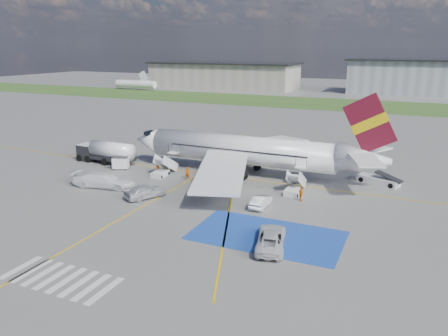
{
  "coord_description": "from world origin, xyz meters",
  "views": [
    {
      "loc": [
        21.82,
        -39.99,
        17.15
      ],
      "look_at": [
        1.84,
        4.29,
        3.5
      ],
      "focal_mm": 35.0,
      "sensor_mm": 36.0,
      "label": 1
    }
  ],
  "objects_px": {
    "fuel_tanker": "(106,154)",
    "belt_loader": "(379,181)",
    "van_white_b": "(104,178)",
    "gpu_cart": "(121,164)",
    "car_silver_a": "(145,191)",
    "van_white_a": "(271,236)",
    "airliner": "(251,151)",
    "car_silver_b": "(261,201)"
  },
  "relations": [
    {
      "from": "belt_loader",
      "to": "car_silver_b",
      "type": "distance_m",
      "value": 17.97
    },
    {
      "from": "car_silver_b",
      "to": "airliner",
      "type": "bearing_deg",
      "value": -63.71
    },
    {
      "from": "gpu_cart",
      "to": "van_white_b",
      "type": "xyz_separation_m",
      "value": [
        3.24,
        -7.69,
        0.38
      ]
    },
    {
      "from": "van_white_a",
      "to": "car_silver_b",
      "type": "bearing_deg",
      "value": -79.55
    },
    {
      "from": "airliner",
      "to": "fuel_tanker",
      "type": "bearing_deg",
      "value": -172.24
    },
    {
      "from": "fuel_tanker",
      "to": "belt_loader",
      "type": "xyz_separation_m",
      "value": [
        38.66,
        6.05,
        -0.98
      ]
    },
    {
      "from": "van_white_b",
      "to": "van_white_a",
      "type": "bearing_deg",
      "value": -115.51
    },
    {
      "from": "fuel_tanker",
      "to": "van_white_b",
      "type": "relative_size",
      "value": 1.61
    },
    {
      "from": "car_silver_b",
      "to": "van_white_b",
      "type": "relative_size",
      "value": 0.65
    },
    {
      "from": "car_silver_a",
      "to": "car_silver_b",
      "type": "relative_size",
      "value": 1.22
    },
    {
      "from": "belt_loader",
      "to": "van_white_a",
      "type": "relative_size",
      "value": 1.13
    },
    {
      "from": "fuel_tanker",
      "to": "car_silver_b",
      "type": "height_order",
      "value": "fuel_tanker"
    },
    {
      "from": "gpu_cart",
      "to": "car_silver_a",
      "type": "bearing_deg",
      "value": -63.46
    },
    {
      "from": "belt_loader",
      "to": "van_white_b",
      "type": "distance_m",
      "value": 35.03
    },
    {
      "from": "fuel_tanker",
      "to": "belt_loader",
      "type": "bearing_deg",
      "value": 12.31
    },
    {
      "from": "airliner",
      "to": "car_silver_a",
      "type": "xyz_separation_m",
      "value": [
        -7.81,
        -13.91,
        -2.56
      ]
    },
    {
      "from": "car_silver_a",
      "to": "car_silver_b",
      "type": "xyz_separation_m",
      "value": [
        13.25,
        2.74,
        -0.17
      ]
    },
    {
      "from": "van_white_a",
      "to": "van_white_b",
      "type": "xyz_separation_m",
      "value": [
        -24.37,
        7.29,
        0.23
      ]
    },
    {
      "from": "airliner",
      "to": "van_white_b",
      "type": "xyz_separation_m",
      "value": [
        -14.84,
        -12.68,
        -2.19
      ]
    },
    {
      "from": "gpu_cart",
      "to": "car_silver_a",
      "type": "relative_size",
      "value": 0.52
    },
    {
      "from": "airliner",
      "to": "van_white_b",
      "type": "relative_size",
      "value": 5.99
    },
    {
      "from": "van_white_b",
      "to": "gpu_cart",
      "type": "bearing_deg",
      "value": 13.98
    },
    {
      "from": "car_silver_a",
      "to": "van_white_b",
      "type": "xyz_separation_m",
      "value": [
        -7.03,
        1.23,
        0.37
      ]
    },
    {
      "from": "van_white_a",
      "to": "airliner",
      "type": "bearing_deg",
      "value": -78.95
    },
    {
      "from": "van_white_b",
      "to": "belt_loader",
      "type": "bearing_deg",
      "value": -72.19
    },
    {
      "from": "airliner",
      "to": "van_white_a",
      "type": "height_order",
      "value": "airliner"
    },
    {
      "from": "van_white_a",
      "to": "van_white_b",
      "type": "height_order",
      "value": "van_white_b"
    },
    {
      "from": "car_silver_b",
      "to": "fuel_tanker",
      "type": "bearing_deg",
      "value": -16.1
    },
    {
      "from": "airliner",
      "to": "gpu_cart",
      "type": "height_order",
      "value": "airliner"
    },
    {
      "from": "belt_loader",
      "to": "fuel_tanker",
      "type": "bearing_deg",
      "value": -152.31
    },
    {
      "from": "gpu_cart",
      "to": "car_silver_a",
      "type": "height_order",
      "value": "gpu_cart"
    },
    {
      "from": "car_silver_a",
      "to": "van_white_a",
      "type": "relative_size",
      "value": 0.95
    },
    {
      "from": "fuel_tanker",
      "to": "car_silver_b",
      "type": "bearing_deg",
      "value": -13.0
    },
    {
      "from": "car_silver_a",
      "to": "airliner",
      "type": "bearing_deg",
      "value": -91.68
    },
    {
      "from": "fuel_tanker",
      "to": "belt_loader",
      "type": "distance_m",
      "value": 39.14
    },
    {
      "from": "fuel_tanker",
      "to": "van_white_b",
      "type": "distance_m",
      "value": 12.15
    },
    {
      "from": "van_white_b",
      "to": "car_silver_b",
      "type": "bearing_deg",
      "value": -94.59
    },
    {
      "from": "car_silver_b",
      "to": "van_white_a",
      "type": "height_order",
      "value": "van_white_a"
    },
    {
      "from": "airliner",
      "to": "belt_loader",
      "type": "bearing_deg",
      "value": 10.43
    },
    {
      "from": "car_silver_b",
      "to": "van_white_a",
      "type": "xyz_separation_m",
      "value": [
        4.09,
        -8.8,
        0.31
      ]
    },
    {
      "from": "van_white_a",
      "to": "van_white_b",
      "type": "distance_m",
      "value": 25.44
    },
    {
      "from": "airliner",
      "to": "car_silver_b",
      "type": "xyz_separation_m",
      "value": [
        5.44,
        -11.17,
        -2.73
      ]
    }
  ]
}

